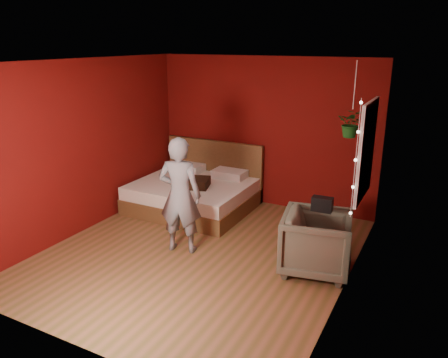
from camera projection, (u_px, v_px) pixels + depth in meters
The scene contains 10 objects.
floor at pixel (200, 252), 6.14m from camera, with size 4.50×4.50×0.00m, color brown.
room_walls at pixel (198, 135), 5.62m from camera, with size 4.04×4.54×2.62m.
window at pixel (366, 151), 5.57m from camera, with size 0.05×0.97×1.27m.
fairy_lights at pixel (356, 160), 5.14m from camera, with size 0.04×0.04×1.45m.
bed at pixel (195, 192), 7.70m from camera, with size 1.95×1.66×1.07m.
person at pixel (180, 196), 5.97m from camera, with size 0.60×0.39×1.64m, color slate.
armchair at pixel (317, 243), 5.54m from camera, with size 0.84×0.87×0.79m, color #585745.
handbag at pixel (322, 204), 5.48m from camera, with size 0.26×0.13×0.18m, color black.
throw_pillow at pixel (196, 183), 7.32m from camera, with size 0.41×0.41×0.15m, color black.
hanging_plant at pixel (352, 123), 5.90m from camera, with size 0.35×0.30×1.02m.
Camera 1 is at (2.86, -4.75, 2.86)m, focal length 35.00 mm.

